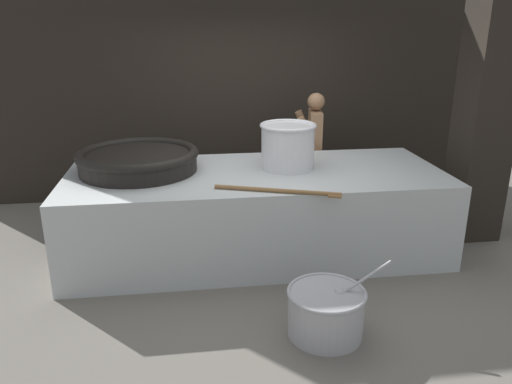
{
  "coord_description": "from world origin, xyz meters",
  "views": [
    {
      "loc": [
        -0.68,
        -4.97,
        2.39
      ],
      "look_at": [
        0.0,
        0.0,
        0.68
      ],
      "focal_mm": 35.0,
      "sensor_mm": 36.0,
      "label": 1
    }
  ],
  "objects_px": {
    "prep_bowl_vegetables": "(326,310)",
    "stock_pot": "(288,145)",
    "cook": "(314,149)",
    "giant_wok_near": "(138,159)"
  },
  "relations": [
    {
      "from": "cook",
      "to": "stock_pot",
      "type": "bearing_deg",
      "value": 71.07
    },
    {
      "from": "giant_wok_near",
      "to": "cook",
      "type": "bearing_deg",
      "value": 23.26
    },
    {
      "from": "prep_bowl_vegetables",
      "to": "stock_pot",
      "type": "bearing_deg",
      "value": 89.57
    },
    {
      "from": "giant_wok_near",
      "to": "prep_bowl_vegetables",
      "type": "bearing_deg",
      "value": -49.41
    },
    {
      "from": "stock_pot",
      "to": "prep_bowl_vegetables",
      "type": "distance_m",
      "value": 1.96
    },
    {
      "from": "giant_wok_near",
      "to": "stock_pot",
      "type": "height_order",
      "value": "stock_pot"
    },
    {
      "from": "stock_pot",
      "to": "cook",
      "type": "distance_m",
      "value": 1.19
    },
    {
      "from": "giant_wok_near",
      "to": "cook",
      "type": "xyz_separation_m",
      "value": [
        2.12,
        0.91,
        -0.18
      ]
    },
    {
      "from": "giant_wok_near",
      "to": "stock_pot",
      "type": "xyz_separation_m",
      "value": [
        1.57,
        -0.1,
        0.12
      ]
    },
    {
      "from": "giant_wok_near",
      "to": "cook",
      "type": "relative_size",
      "value": 0.81
    }
  ]
}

